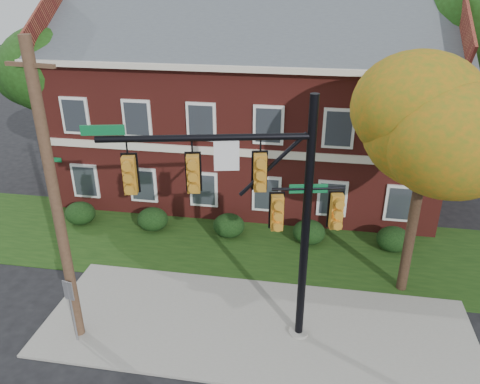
% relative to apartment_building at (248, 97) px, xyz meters
% --- Properties ---
extents(ground, '(120.00, 120.00, 0.00)m').
position_rel_apartment_building_xyz_m(ground, '(2.00, -11.95, -4.99)').
color(ground, black).
rests_on(ground, ground).
extents(sidewalk, '(14.00, 5.00, 0.08)m').
position_rel_apartment_building_xyz_m(sidewalk, '(2.00, -10.95, -4.95)').
color(sidewalk, gray).
rests_on(sidewalk, ground).
extents(grass_strip, '(30.00, 6.00, 0.04)m').
position_rel_apartment_building_xyz_m(grass_strip, '(2.00, -5.95, -4.97)').
color(grass_strip, '#193811').
rests_on(grass_strip, ground).
extents(apartment_building, '(18.80, 8.80, 9.74)m').
position_rel_apartment_building_xyz_m(apartment_building, '(0.00, 0.00, 0.00)').
color(apartment_building, maroon).
rests_on(apartment_building, ground).
extents(hedge_far_left, '(1.40, 1.26, 1.05)m').
position_rel_apartment_building_xyz_m(hedge_far_left, '(-7.00, -5.25, -4.46)').
color(hedge_far_left, black).
rests_on(hedge_far_left, ground).
extents(hedge_left, '(1.40, 1.26, 1.05)m').
position_rel_apartment_building_xyz_m(hedge_left, '(-3.50, -5.25, -4.46)').
color(hedge_left, black).
rests_on(hedge_left, ground).
extents(hedge_center, '(1.40, 1.26, 1.05)m').
position_rel_apartment_building_xyz_m(hedge_center, '(0.00, -5.25, -4.46)').
color(hedge_center, black).
rests_on(hedge_center, ground).
extents(hedge_right, '(1.40, 1.26, 1.05)m').
position_rel_apartment_building_xyz_m(hedge_right, '(3.50, -5.25, -4.46)').
color(hedge_right, black).
rests_on(hedge_right, ground).
extents(hedge_far_right, '(1.40, 1.26, 1.05)m').
position_rel_apartment_building_xyz_m(hedge_far_right, '(7.00, -5.25, -4.46)').
color(hedge_far_right, black).
rests_on(hedge_far_right, ground).
extents(tree_near_right, '(4.50, 4.25, 8.58)m').
position_rel_apartment_building_xyz_m(tree_near_right, '(7.22, -8.09, 1.68)').
color(tree_near_right, black).
rests_on(tree_near_right, ground).
extents(tree_left_rear, '(5.40, 5.10, 8.88)m').
position_rel_apartment_building_xyz_m(tree_left_rear, '(-9.73, -1.12, 1.69)').
color(tree_left_rear, black).
rests_on(tree_left_rear, ground).
extents(tree_far_rear, '(6.84, 6.46, 11.52)m').
position_rel_apartment_building_xyz_m(tree_far_rear, '(1.34, 7.84, 3.86)').
color(tree_far_rear, black).
rests_on(tree_far_rear, ground).
extents(traffic_signal, '(6.92, 1.69, 7.86)m').
position_rel_apartment_building_xyz_m(traffic_signal, '(2.01, -11.36, -0.11)').
color(traffic_signal, gray).
rests_on(traffic_signal, ground).
extents(utility_pole, '(1.44, 0.35, 9.28)m').
position_rel_apartment_building_xyz_m(utility_pole, '(-3.58, -12.19, -0.28)').
color(utility_pole, '#473121').
rests_on(utility_pole, ground).
extents(sign_post, '(0.34, 0.11, 2.31)m').
position_rel_apartment_building_xyz_m(sign_post, '(-3.50, -12.51, -3.42)').
color(sign_post, slate).
rests_on(sign_post, ground).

